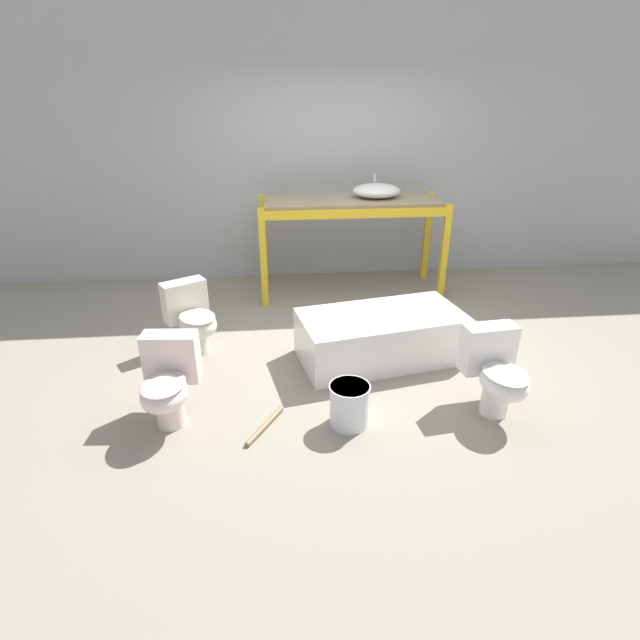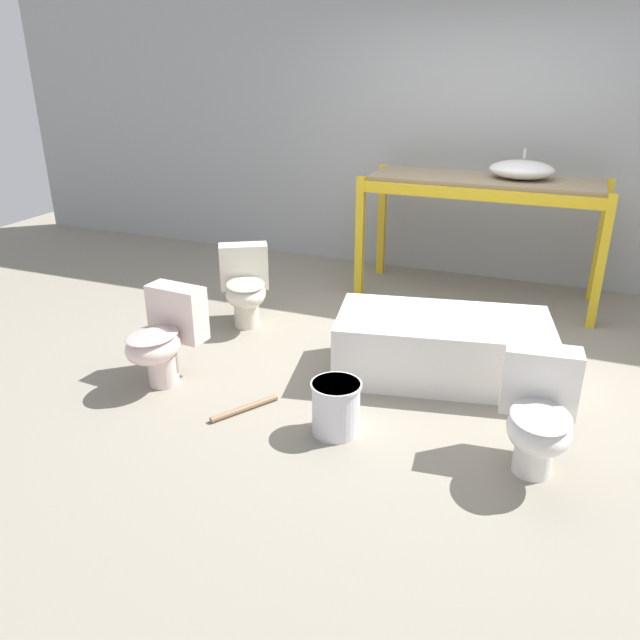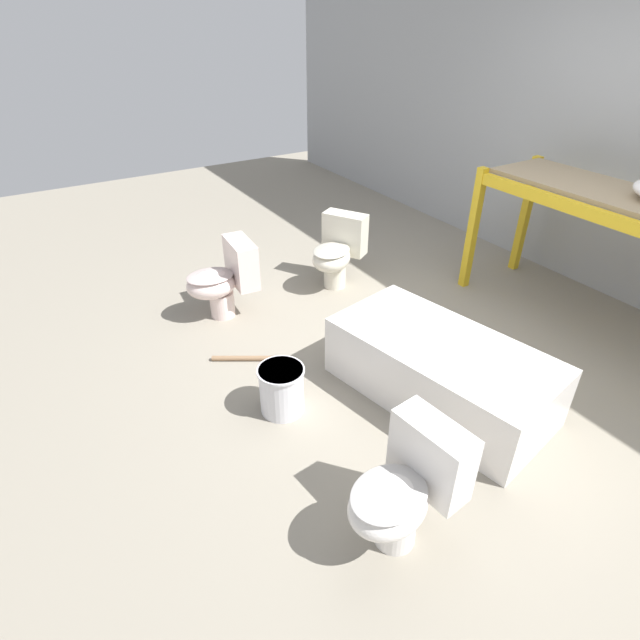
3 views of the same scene
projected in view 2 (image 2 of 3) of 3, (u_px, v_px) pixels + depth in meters
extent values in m
plane|color=gray|center=(421.00, 349.00, 4.79)|extent=(12.00, 12.00, 0.00)
cube|color=#9EA0A3|center=(481.00, 111.00, 5.84)|extent=(10.80, 0.08, 3.20)
cube|color=gold|center=(360.00, 238.00, 5.66)|extent=(0.07, 0.07, 1.10)
cube|color=gold|center=(601.00, 263.00, 4.97)|extent=(0.07, 0.07, 1.10)
cube|color=gold|center=(382.00, 220.00, 6.26)|extent=(0.07, 0.07, 1.10)
cube|color=gold|center=(600.00, 241.00, 5.56)|extent=(0.07, 0.07, 1.10)
cube|color=gold|center=(478.00, 195.00, 5.13)|extent=(2.03, 0.06, 0.09)
cube|color=gold|center=(490.00, 180.00, 5.72)|extent=(2.03, 0.06, 0.09)
cube|color=#998466|center=(485.00, 180.00, 5.40)|extent=(1.96, 0.62, 0.04)
ellipsoid|color=white|center=(522.00, 170.00, 5.32)|extent=(0.54, 0.45, 0.16)
cylinder|color=silver|center=(525.00, 153.00, 5.38)|extent=(0.02, 0.02, 0.08)
cube|color=white|center=(442.00, 347.00, 4.31)|extent=(1.55, 0.98, 0.44)
cube|color=beige|center=(443.00, 330.00, 4.26)|extent=(1.46, 0.89, 0.18)
cylinder|color=white|center=(533.00, 455.00, 3.33)|extent=(0.20, 0.20, 0.22)
ellipsoid|color=white|center=(539.00, 429.00, 3.19)|extent=(0.37, 0.44, 0.22)
ellipsoid|color=beige|center=(541.00, 416.00, 3.16)|extent=(0.35, 0.42, 0.03)
cube|color=white|center=(540.00, 380.00, 3.37)|extent=(0.42, 0.22, 0.38)
cylinder|color=silver|center=(247.00, 313.00, 5.16)|extent=(0.20, 0.20, 0.22)
ellipsoid|color=silver|center=(246.00, 293.00, 5.01)|extent=(0.49, 0.52, 0.22)
ellipsoid|color=#B3AF9F|center=(245.00, 284.00, 4.98)|extent=(0.46, 0.49, 0.03)
cube|color=silver|center=(244.00, 266.00, 5.20)|extent=(0.43, 0.35, 0.38)
cylinder|color=silver|center=(163.00, 369.00, 4.24)|extent=(0.20, 0.20, 0.22)
ellipsoid|color=silver|center=(153.00, 346.00, 4.10)|extent=(0.36, 0.43, 0.22)
ellipsoid|color=#BBA7A3|center=(152.00, 335.00, 4.07)|extent=(0.34, 0.41, 0.03)
cube|color=silver|center=(177.00, 312.00, 4.27)|extent=(0.41, 0.21, 0.38)
cylinder|color=silver|center=(336.00, 408.00, 3.67)|extent=(0.28, 0.28, 0.33)
cylinder|color=silver|center=(336.00, 385.00, 3.61)|extent=(0.30, 0.30, 0.02)
cylinder|color=#8C6B4C|center=(245.00, 408.00, 3.94)|extent=(0.28, 0.43, 0.04)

